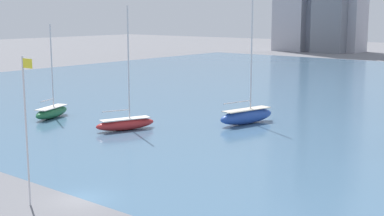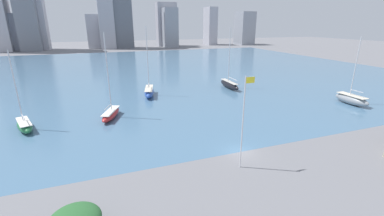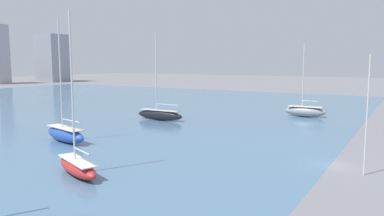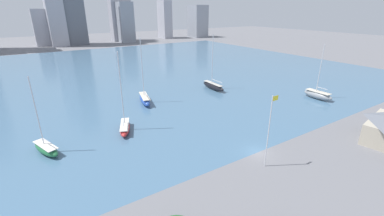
{
  "view_description": "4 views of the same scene",
  "coord_description": "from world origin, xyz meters",
  "px_view_note": "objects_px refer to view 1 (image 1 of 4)",
  "views": [
    {
      "loc": [
        32.23,
        -25.9,
        14.45
      ],
      "look_at": [
        0.36,
        13.37,
        5.55
      ],
      "focal_mm": 50.0,
      "sensor_mm": 36.0,
      "label": 1
    },
    {
      "loc": [
        -17.16,
        -27.56,
        16.95
      ],
      "look_at": [
        -3.6,
        9.56,
        3.86
      ],
      "focal_mm": 24.0,
      "sensor_mm": 36.0,
      "label": 2
    },
    {
      "loc": [
        -40.16,
        -6.89,
        10.67
      ],
      "look_at": [
        -4.6,
        14.11,
        5.63
      ],
      "focal_mm": 35.0,
      "sensor_mm": 36.0,
      "label": 3
    },
    {
      "loc": [
        -29.61,
        -25.57,
        22.53
      ],
      "look_at": [
        -2.67,
        16.16,
        3.38
      ],
      "focal_mm": 24.0,
      "sensor_mm": 36.0,
      "label": 4
    }
  ],
  "objects_px": {
    "sailboat_green": "(52,112)",
    "sailboat_red": "(125,123)",
    "flag_pole": "(27,126)",
    "sailboat_blue": "(247,115)"
  },
  "relations": [
    {
      "from": "sailboat_green",
      "to": "flag_pole",
      "type": "bearing_deg",
      "value": -58.51
    },
    {
      "from": "sailboat_blue",
      "to": "sailboat_red",
      "type": "bearing_deg",
      "value": -113.42
    },
    {
      "from": "sailboat_blue",
      "to": "sailboat_red",
      "type": "xyz_separation_m",
      "value": [
        -9.73,
        -12.93,
        -0.2
      ]
    },
    {
      "from": "sailboat_green",
      "to": "sailboat_blue",
      "type": "height_order",
      "value": "sailboat_blue"
    },
    {
      "from": "sailboat_green",
      "to": "sailboat_blue",
      "type": "xyz_separation_m",
      "value": [
        23.57,
        13.94,
        0.2
      ]
    },
    {
      "from": "sailboat_blue",
      "to": "sailboat_red",
      "type": "height_order",
      "value": "sailboat_blue"
    },
    {
      "from": "sailboat_green",
      "to": "sailboat_red",
      "type": "distance_m",
      "value": 13.87
    },
    {
      "from": "sailboat_green",
      "to": "sailboat_blue",
      "type": "relative_size",
      "value": 0.8
    },
    {
      "from": "flag_pole",
      "to": "sailboat_green",
      "type": "relative_size",
      "value": 0.87
    },
    {
      "from": "flag_pole",
      "to": "sailboat_blue",
      "type": "bearing_deg",
      "value": 96.64
    }
  ]
}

